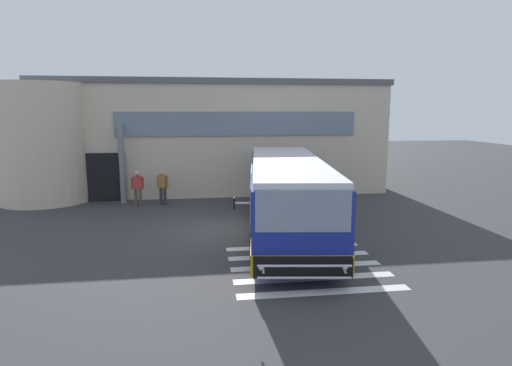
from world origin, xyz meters
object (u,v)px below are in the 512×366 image
entry_support_column (122,164)px  bus_main_foreground (287,196)px  passenger_by_doorway (163,186)px  passenger_near_column (138,186)px

entry_support_column → bus_main_foreground: entry_support_column is taller
entry_support_column → passenger_by_doorway: entry_support_column is taller
entry_support_column → passenger_near_column: bearing=-45.0°
entry_support_column → passenger_by_doorway: 2.27m
passenger_near_column → bus_main_foreground: bearing=-40.2°
bus_main_foreground → entry_support_column: bearing=139.2°
entry_support_column → bus_main_foreground: (6.86, -5.92, -0.56)m
bus_main_foreground → passenger_by_doorway: size_ratio=6.82×
bus_main_foreground → passenger_near_column: size_ratio=6.82×
entry_support_column → passenger_near_column: entry_support_column is taller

